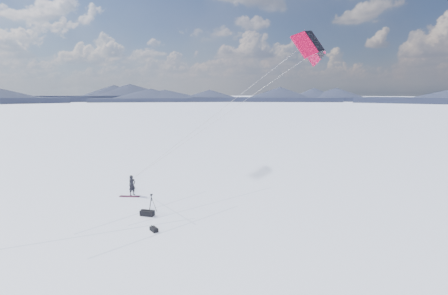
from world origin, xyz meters
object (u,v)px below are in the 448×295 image
Objects in this scene: gear_bag_a at (147,213)px; gear_bag_b at (154,229)px; snowkiter at (133,195)px; snowboard at (130,196)px; tripod at (152,200)px.

gear_bag_a is 2.75m from gear_bag_b.
snowkiter is 0.38m from snowboard.
snowkiter reaches higher than gear_bag_a.
snowkiter is 2.44× the size of gear_bag_b.
snowkiter is at bearing 166.24° from gear_bag_b.
gear_bag_a reaches higher than gear_bag_b.
gear_bag_b is (2.45, -2.32, -0.72)m from tripod.
snowkiter is 1.63× the size of gear_bag_a.
snowboard is 2.39× the size of gear_bag_b.
snowkiter is 7.76m from gear_bag_b.
tripod is at bearing -108.88° from snowkiter.
gear_bag_a is at bearing -109.42° from tripod.
snowkiter is at bearing 72.94° from snowboard.
gear_bag_a is at bearing -114.82° from snowkiter.
snowkiter is 1.29× the size of tripod.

